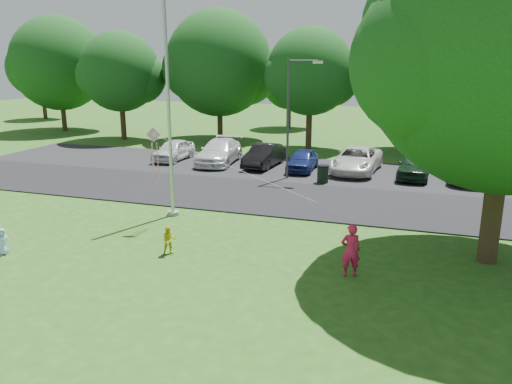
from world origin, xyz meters
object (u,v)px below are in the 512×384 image
(flagpole, at_px, (169,117))
(kite, at_px, (159,148))
(big_tree, at_px, (510,50))
(trash_can, at_px, (323,174))
(child_yellow, at_px, (169,240))
(child_blue, at_px, (2,242))
(street_lamp, at_px, (293,108))
(woman, at_px, (351,250))

(flagpole, height_order, kite, flagpole)
(flagpole, relative_size, big_tree, 0.88)
(trash_can, bearing_deg, child_yellow, -104.62)
(child_blue, bearing_deg, street_lamp, 11.08)
(street_lamp, height_order, child_yellow, street_lamp)
(trash_can, xyz_separation_m, big_tree, (7.04, -8.94, 6.17))
(flagpole, height_order, big_tree, big_tree)
(flagpole, distance_m, big_tree, 12.36)
(woman, relative_size, kite, 0.21)
(street_lamp, bearing_deg, big_tree, -49.65)
(child_blue, xyz_separation_m, kite, (3.82, 4.14, 2.73))
(street_lamp, xyz_separation_m, woman, (4.86, -11.92, -3.09))
(big_tree, height_order, child_yellow, big_tree)
(trash_can, height_order, child_yellow, child_yellow)
(child_blue, height_order, kite, kite)
(big_tree, relative_size, woman, 6.85)
(trash_can, xyz_separation_m, child_yellow, (-3.02, -11.58, -0.00))
(child_blue, bearing_deg, trash_can, 4.31)
(flagpole, distance_m, kite, 1.99)
(flagpole, bearing_deg, street_lamp, 68.53)
(street_lamp, distance_m, kite, 10.10)
(trash_can, bearing_deg, woman, -75.18)
(child_blue, bearing_deg, big_tree, -37.63)
(street_lamp, relative_size, child_blue, 7.04)
(big_tree, xyz_separation_m, woman, (-4.01, -2.50, -5.84))
(trash_can, relative_size, child_yellow, 1.00)
(child_blue, bearing_deg, woman, -44.08)
(trash_can, relative_size, big_tree, 0.09)
(big_tree, bearing_deg, woman, -148.09)
(street_lamp, height_order, trash_can, street_lamp)
(flagpole, height_order, trash_can, flagpole)
(flagpole, bearing_deg, trash_can, 56.53)
(flagpole, distance_m, child_yellow, 5.80)
(trash_can, height_order, kite, kite)
(woman, distance_m, kite, 8.24)
(big_tree, bearing_deg, child_yellow, -165.31)
(trash_can, bearing_deg, big_tree, -51.78)
(big_tree, relative_size, child_blue, 12.29)
(big_tree, height_order, kite, big_tree)
(woman, xyz_separation_m, child_yellow, (-6.05, -0.14, -0.33))
(flagpole, distance_m, child_blue, 7.69)
(kite, bearing_deg, street_lamp, 60.14)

